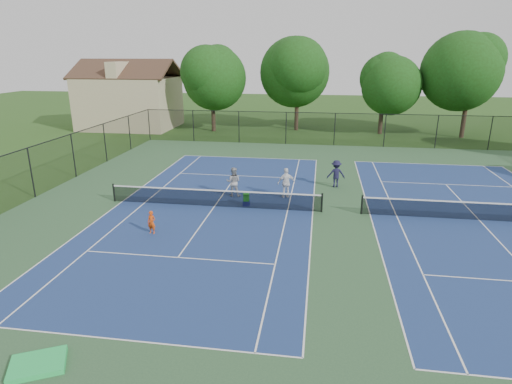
# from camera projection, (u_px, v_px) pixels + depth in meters

# --- Properties ---
(ground) EXTENTS (140.00, 140.00, 0.00)m
(ground) POSITION_uv_depth(u_px,v_px,m) (341.00, 213.00, 23.00)
(ground) COLOR #234716
(ground) RESTS_ON ground
(court_pad) EXTENTS (36.00, 36.00, 0.01)m
(court_pad) POSITION_uv_depth(u_px,v_px,m) (341.00, 213.00, 23.00)
(court_pad) COLOR #2C4F32
(court_pad) RESTS_ON ground
(tennis_court_left) EXTENTS (12.00, 23.83, 1.07)m
(tennis_court_left) POSITION_uv_depth(u_px,v_px,m) (214.00, 205.00, 23.97)
(tennis_court_left) COLOR navy
(tennis_court_left) RESTS_ON ground
(tennis_court_right) EXTENTS (12.00, 23.83, 1.07)m
(tennis_court_right) POSITION_uv_depth(u_px,v_px,m) (479.00, 219.00, 21.98)
(tennis_court_right) COLOR navy
(tennis_court_right) RESTS_ON ground
(perimeter_fence) EXTENTS (36.08, 36.08, 3.02)m
(perimeter_fence) POSITION_uv_depth(u_px,v_px,m) (343.00, 185.00, 22.51)
(perimeter_fence) COLOR black
(perimeter_fence) RESTS_ON ground
(tree_back_a) EXTENTS (6.80, 6.80, 9.15)m
(tree_back_a) POSITION_uv_depth(u_px,v_px,m) (212.00, 75.00, 45.56)
(tree_back_a) COLOR #2D2116
(tree_back_a) RESTS_ON ground
(tree_back_b) EXTENTS (7.60, 7.60, 10.03)m
(tree_back_b) POSITION_uv_depth(u_px,v_px,m) (298.00, 69.00, 45.99)
(tree_back_b) COLOR #2D2116
(tree_back_b) RESTS_ON ground
(tree_back_c) EXTENTS (6.00, 6.00, 8.40)m
(tree_back_c) POSITION_uv_depth(u_px,v_px,m) (384.00, 81.00, 44.12)
(tree_back_c) COLOR #2D2116
(tree_back_c) RESTS_ON ground
(tree_back_d) EXTENTS (7.80, 7.80, 10.37)m
(tree_back_d) POSITION_uv_depth(u_px,v_px,m) (471.00, 68.00, 41.63)
(tree_back_d) COLOR #2D2116
(tree_back_d) RESTS_ON ground
(clapboard_house) EXTENTS (10.80, 8.10, 7.65)m
(clapboard_house) POSITION_uv_depth(u_px,v_px,m) (130.00, 100.00, 48.82)
(clapboard_house) COLOR tan
(clapboard_house) RESTS_ON ground
(child_player) EXTENTS (0.45, 0.34, 1.13)m
(child_player) POSITION_uv_depth(u_px,v_px,m) (152.00, 222.00, 20.24)
(child_player) COLOR #DF470E
(child_player) RESTS_ON ground
(instructor) EXTENTS (0.90, 0.72, 1.78)m
(instructor) POSITION_uv_depth(u_px,v_px,m) (233.00, 182.00, 25.49)
(instructor) COLOR #9C9C9F
(instructor) RESTS_ON ground
(bystander_a) EXTENTS (1.15, 0.80, 1.81)m
(bystander_a) POSITION_uv_depth(u_px,v_px,m) (286.00, 183.00, 25.22)
(bystander_a) COLOR white
(bystander_a) RESTS_ON ground
(bystander_b) EXTENTS (1.21, 0.80, 1.76)m
(bystander_b) POSITION_uv_depth(u_px,v_px,m) (336.00, 174.00, 27.24)
(bystander_b) COLOR #1A1836
(bystander_b) RESTS_ON ground
(ball_crate) EXTENTS (0.43, 0.34, 0.29)m
(ball_crate) POSITION_uv_depth(u_px,v_px,m) (246.00, 203.00, 24.08)
(ball_crate) COLOR navy
(ball_crate) RESTS_ON ground
(ball_hopper) EXTENTS (0.38, 0.33, 0.42)m
(ball_hopper) POSITION_uv_depth(u_px,v_px,m) (246.00, 197.00, 23.97)
(ball_hopper) COLOR green
(ball_hopper) RESTS_ON ball_crate
(green_tarp) EXTENTS (1.77, 1.62, 0.15)m
(green_tarp) POSITION_uv_depth(u_px,v_px,m) (38.00, 364.00, 11.69)
(green_tarp) COLOR green
(green_tarp) RESTS_ON ground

